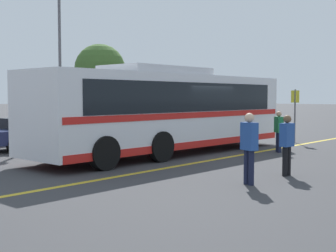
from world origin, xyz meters
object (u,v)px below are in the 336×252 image
at_px(transit_bus, 168,109).
at_px(bus_stop_sign, 295,109).
at_px(pedestrian_2, 287,142).
at_px(street_lamp, 59,24).
at_px(tree_0, 100,70).
at_px(pedestrian_1, 279,129).
at_px(parked_car_2, 32,133).
at_px(pedestrian_0, 249,144).

xyz_separation_m(transit_bus, bus_stop_sign, (7.11, -1.57, -0.11)).
xyz_separation_m(pedestrian_2, bus_stop_sign, (8.58, 3.95, 0.62)).
height_order(pedestrian_2, street_lamp, street_lamp).
distance_m(transit_bus, bus_stop_sign, 7.28).
bearing_deg(tree_0, pedestrian_1, -95.17).
bearing_deg(parked_car_2, pedestrian_1, 32.23).
xyz_separation_m(pedestrian_1, bus_stop_sign, (3.92, 1.25, 0.67)).
bearing_deg(pedestrian_2, street_lamp, 82.91).
height_order(pedestrian_2, tree_0, tree_0).
xyz_separation_m(pedestrian_1, pedestrian_2, (-4.66, -2.70, 0.04)).
bearing_deg(parked_car_2, tree_0, 115.69).
relative_size(transit_bus, pedestrian_2, 7.15).
distance_m(transit_bus, pedestrian_1, 4.33).
relative_size(parked_car_2, pedestrian_0, 2.55).
xyz_separation_m(transit_bus, pedestrian_1, (3.18, -2.82, -0.77)).
xyz_separation_m(pedestrian_1, tree_0, (1.04, 11.52, 2.71)).
bearing_deg(pedestrian_1, tree_0, 34.41).
xyz_separation_m(transit_bus, street_lamp, (1.00, 7.92, 4.03)).
relative_size(pedestrian_1, bus_stop_sign, 0.64).
bearing_deg(pedestrian_1, bus_stop_sign, -32.70).
relative_size(pedestrian_0, tree_0, 0.34).
bearing_deg(tree_0, pedestrian_2, -111.86).
relative_size(transit_bus, tree_0, 2.32).
height_order(parked_car_2, street_lamp, street_lamp).
bearing_deg(transit_bus, street_lamp, 174.09).
bearing_deg(tree_0, parked_car_2, -152.97).
distance_m(pedestrian_1, street_lamp, 11.97).
bearing_deg(transit_bus, parked_car_2, -155.94).
bearing_deg(street_lamp, bus_stop_sign, -57.20).
distance_m(parked_car_2, tree_0, 7.86).
relative_size(transit_bus, parked_car_2, 2.64).
bearing_deg(transit_bus, tree_0, 155.33).
distance_m(pedestrian_0, pedestrian_2, 1.77).
height_order(pedestrian_1, pedestrian_2, pedestrian_2).
bearing_deg(pedestrian_1, pedestrian_0, 151.61).
relative_size(pedestrian_1, street_lamp, 0.21).
xyz_separation_m(pedestrian_0, bus_stop_sign, (10.35, 3.85, 0.56)).
distance_m(parked_car_2, pedestrian_1, 9.85).
xyz_separation_m(street_lamp, tree_0, (3.23, 0.78, -2.09)).
relative_size(pedestrian_0, pedestrian_2, 1.06).
distance_m(parked_car_2, pedestrian_2, 10.94).
height_order(pedestrian_1, street_lamp, street_lamp).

